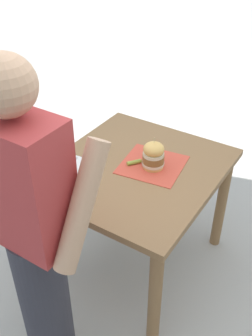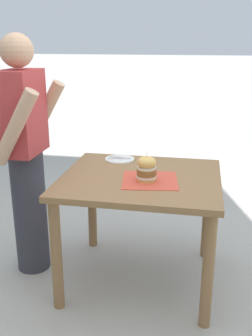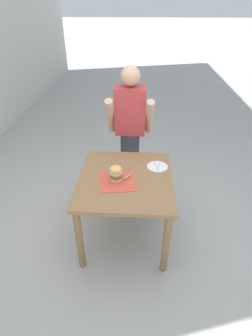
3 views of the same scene
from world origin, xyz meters
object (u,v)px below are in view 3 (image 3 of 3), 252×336
pickle_spear (127,177)px  diner_across_table (130,134)px  sandwich (116,173)px  side_plate_with_forks (157,167)px  patio_table (125,188)px

pickle_spear → diner_across_table: size_ratio=0.05×
sandwich → side_plate_with_forks: (0.42, 0.26, -0.08)m
sandwich → patio_table: bearing=29.3°
patio_table → side_plate_with_forks: side_plate_with_forks is taller
side_plate_with_forks → diner_across_table: 0.68m
pickle_spear → side_plate_with_forks: pickle_spear is taller
side_plate_with_forks → patio_table: bearing=-147.2°
patio_table → diner_across_table: size_ratio=0.62×
side_plate_with_forks → diner_across_table: diner_across_table is taller
patio_table → pickle_spear: 0.14m
patio_table → diner_across_table: diner_across_table is taller
patio_table → sandwich: bearing=-150.7°
pickle_spear → diner_across_table: bearing=90.7°
patio_table → sandwich: sandwich is taller
sandwich → diner_across_table: 0.87m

